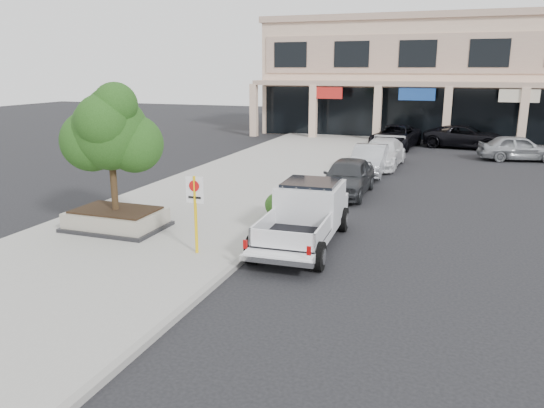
% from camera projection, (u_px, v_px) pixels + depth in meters
% --- Properties ---
extents(ground, '(120.00, 120.00, 0.00)m').
position_uv_depth(ground, '(296.00, 265.00, 15.04)').
color(ground, black).
rests_on(ground, ground).
extents(sidewalk, '(8.00, 52.00, 0.15)m').
position_uv_depth(sidewalk, '(214.00, 199.00, 22.29)').
color(sidewalk, gray).
rests_on(sidewalk, ground).
extents(curb, '(0.20, 52.00, 0.15)m').
position_uv_depth(curb, '(304.00, 207.00, 21.00)').
color(curb, gray).
rests_on(curb, ground).
extents(strip_mall, '(40.55, 12.43, 9.50)m').
position_uv_depth(strip_mall, '(519.00, 77.00, 42.19)').
color(strip_mall, '#D1AD93').
rests_on(strip_mall, ground).
extents(planter, '(3.20, 2.20, 0.68)m').
position_uv_depth(planter, '(116.00, 219.00, 17.94)').
color(planter, black).
rests_on(planter, sidewalk).
extents(planter_tree, '(2.90, 2.55, 4.00)m').
position_uv_depth(planter_tree, '(116.00, 132.00, 17.30)').
color(planter_tree, '#302112').
rests_on(planter_tree, planter).
extents(no_parking_sign, '(0.55, 0.09, 2.30)m').
position_uv_depth(no_parking_sign, '(195.00, 204.00, 15.29)').
color(no_parking_sign, yellow).
rests_on(no_parking_sign, sidewalk).
extents(hedge, '(1.10, 0.99, 0.93)m').
position_uv_depth(hedge, '(280.00, 205.00, 19.22)').
color(hedge, '#153E11').
rests_on(hedge, sidewalk).
extents(pickup_truck, '(2.44, 6.01, 1.87)m').
position_uv_depth(pickup_truck, '(303.00, 217.00, 16.53)').
color(pickup_truck, silver).
rests_on(pickup_truck, ground).
extents(curb_car_a, '(1.91, 4.72, 1.61)m').
position_uv_depth(curb_car_a, '(347.00, 177.00, 23.29)').
color(curb_car_a, '#2C2D30').
rests_on(curb_car_a, ground).
extents(curb_car_b, '(1.70, 4.67, 1.53)m').
position_uv_depth(curb_car_b, '(370.00, 160.00, 27.75)').
color(curb_car_b, '#AAADB2').
rests_on(curb_car_b, ground).
extents(curb_car_c, '(2.36, 5.40, 1.54)m').
position_uv_depth(curb_car_c, '(382.00, 153.00, 29.96)').
color(curb_car_c, silver).
rests_on(curb_car_c, ground).
extents(curb_car_d, '(3.34, 6.01, 1.59)m').
position_uv_depth(curb_car_d, '(395.00, 137.00, 36.92)').
color(curb_car_d, black).
rests_on(curb_car_d, ground).
extents(lot_car_a, '(4.84, 2.78, 1.55)m').
position_uv_depth(lot_car_a, '(518.00, 148.00, 31.91)').
color(lot_car_a, '#929599').
rests_on(lot_car_a, ground).
extents(lot_car_d, '(5.92, 3.27, 1.57)m').
position_uv_depth(lot_car_d, '(465.00, 137.00, 36.95)').
color(lot_car_d, black).
rests_on(lot_car_d, ground).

